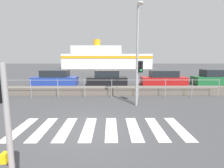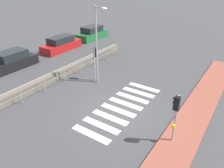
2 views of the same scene
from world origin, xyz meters
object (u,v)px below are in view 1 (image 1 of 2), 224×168
at_px(traffic_light_far, 139,73).
at_px(parked_car_black, 107,79).
at_px(traffic_light_near, 0,107).
at_px(streetlamp, 138,44).
at_px(ferry_boat, 105,59).
at_px(parked_car_blue, 55,79).
at_px(parked_car_green, 215,78).
at_px(parked_car_red, 164,79).

bearing_deg(traffic_light_far, parked_car_black, 105.15).
relative_size(traffic_light_far, parked_car_black, 0.64).
relative_size(traffic_light_near, traffic_light_far, 1.04).
bearing_deg(streetlamp, traffic_light_near, -115.98).
distance_m(ferry_boat, parked_car_blue, 30.34).
distance_m(ferry_boat, parked_car_green, 32.48).
distance_m(parked_car_black, parked_car_green, 11.29).
relative_size(parked_car_black, parked_car_green, 0.92).
bearing_deg(parked_car_red, traffic_light_near, -116.12).
height_order(traffic_light_far, parked_car_blue, traffic_light_far).
bearing_deg(parked_car_red, parked_car_blue, 180.00).
distance_m(parked_car_black, parked_car_red, 5.88).
bearing_deg(streetlamp, parked_car_blue, 131.60).
relative_size(parked_car_blue, parked_car_red, 0.99).
xyz_separation_m(traffic_light_near, traffic_light_far, (3.60, 7.47, -0.05)).
relative_size(parked_car_blue, parked_car_black, 1.11).
xyz_separation_m(parked_car_blue, parked_car_red, (11.25, -0.00, -0.02)).
bearing_deg(parked_car_blue, traffic_light_far, -45.79).
distance_m(traffic_light_far, parked_car_red, 8.64).
distance_m(traffic_light_near, ferry_boat, 45.10).
xyz_separation_m(parked_car_blue, parked_car_black, (5.37, 0.00, -0.01)).
relative_size(streetlamp, parked_car_blue, 1.27).
relative_size(traffic_light_near, parked_car_black, 0.67).
distance_m(streetlamp, parked_car_blue, 11.27).
height_order(traffic_light_near, traffic_light_far, traffic_light_near).
bearing_deg(traffic_light_far, parked_car_blue, 134.21).
bearing_deg(parked_car_black, parked_car_red, -0.00).
height_order(streetlamp, parked_car_black, streetlamp).
xyz_separation_m(streetlamp, parked_car_blue, (-7.23, 8.15, -2.90)).
xyz_separation_m(traffic_light_far, ferry_boat, (-3.14, 37.62, 0.57)).
distance_m(streetlamp, parked_car_red, 9.54).
xyz_separation_m(ferry_boat, parked_car_red, (6.95, -29.98, -1.86)).
distance_m(traffic_light_far, parked_car_green, 12.04).
height_order(traffic_light_near, parked_car_black, traffic_light_near).
bearing_deg(traffic_light_far, parked_car_green, 39.66).
bearing_deg(streetlamp, parked_car_black, 102.91).
bearing_deg(traffic_light_far, streetlamp, -111.77).
relative_size(traffic_light_far, ferry_boat, 0.11).
bearing_deg(traffic_light_far, parked_car_red, 63.48).
distance_m(streetlamp, ferry_boat, 38.25).
relative_size(ferry_boat, parked_car_black, 5.60).
xyz_separation_m(parked_car_black, parked_car_green, (11.29, -0.00, 0.03)).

